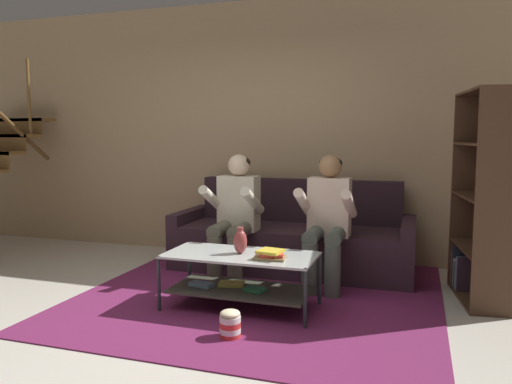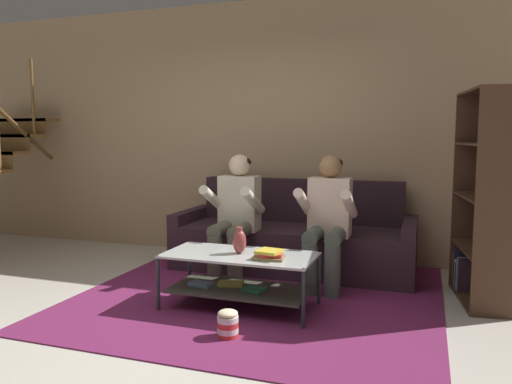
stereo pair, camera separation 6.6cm
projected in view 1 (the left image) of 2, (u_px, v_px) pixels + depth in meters
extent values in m
plane|color=beige|center=(173.00, 331.00, 3.55)|extent=(16.80, 16.80, 0.00)
cube|color=tan|center=(271.00, 130.00, 5.71)|extent=(8.40, 0.12, 2.90)
cube|color=brown|center=(4.00, 136.00, 6.19)|extent=(0.92, 0.27, 0.04)
cube|color=brown|center=(19.00, 120.00, 6.42)|extent=(0.92, 0.27, 0.04)
cube|color=brown|center=(12.00, 126.00, 6.31)|extent=(0.92, 0.02, 0.20)
cylinder|color=brown|center=(29.00, 97.00, 6.00)|extent=(0.04, 0.04, 0.90)
cube|color=#311E28|center=(292.00, 248.00, 5.15)|extent=(2.17, 0.87, 0.46)
cube|color=black|center=(300.00, 200.00, 5.42)|extent=(2.17, 0.18, 0.46)
cube|color=#311E28|center=(190.00, 236.00, 5.50)|extent=(0.13, 0.87, 0.58)
cube|color=#311E28|center=(408.00, 251.00, 4.78)|extent=(0.13, 0.87, 0.58)
cylinder|color=#5E5B4A|center=(215.00, 261.00, 4.61)|extent=(0.14, 0.14, 0.46)
cylinder|color=#5E5B4A|center=(235.00, 263.00, 4.55)|extent=(0.14, 0.14, 0.46)
cylinder|color=#5E5B4A|center=(222.00, 229.00, 4.75)|extent=(0.14, 0.42, 0.14)
cylinder|color=#5E5B4A|center=(241.00, 230.00, 4.69)|extent=(0.14, 0.42, 0.14)
cube|color=beige|center=(239.00, 203.00, 4.89)|extent=(0.38, 0.22, 0.54)
cylinder|color=beige|center=(212.00, 199.00, 4.78)|extent=(0.09, 0.49, 0.31)
cylinder|color=beige|center=(253.00, 201.00, 4.65)|extent=(0.09, 0.49, 0.31)
sphere|color=beige|center=(239.00, 165.00, 4.85)|extent=(0.21, 0.21, 0.21)
ellipsoid|color=black|center=(239.00, 162.00, 4.87)|extent=(0.21, 0.21, 0.13)
cylinder|color=#50584F|center=(310.00, 269.00, 4.34)|extent=(0.14, 0.14, 0.46)
cylinder|color=#50584F|center=(332.00, 271.00, 4.27)|extent=(0.14, 0.14, 0.46)
cylinder|color=#50584F|center=(314.00, 235.00, 4.48)|extent=(0.14, 0.42, 0.14)
cylinder|color=#50584F|center=(336.00, 236.00, 4.41)|extent=(0.14, 0.42, 0.14)
cube|color=beige|center=(330.00, 207.00, 4.62)|extent=(0.38, 0.22, 0.54)
cylinder|color=beige|center=(304.00, 202.00, 4.50)|extent=(0.09, 0.49, 0.31)
cylinder|color=beige|center=(349.00, 204.00, 4.38)|extent=(0.09, 0.49, 0.31)
sphere|color=#956B48|center=(330.00, 166.00, 4.57)|extent=(0.21, 0.21, 0.21)
ellipsoid|color=black|center=(331.00, 163.00, 4.59)|extent=(0.21, 0.21, 0.13)
cube|color=#B6BDB9|center=(241.00, 255.00, 3.98)|extent=(1.20, 0.58, 0.02)
cube|color=#3C3E33|center=(241.00, 289.00, 4.01)|extent=(1.11, 0.53, 0.02)
cylinder|color=#242C2E|center=(159.00, 284.00, 3.93)|extent=(0.03, 0.03, 0.45)
cylinder|color=#242C2E|center=(305.00, 299.00, 3.56)|extent=(0.03, 0.03, 0.45)
cylinder|color=#242C2E|center=(189.00, 267.00, 4.44)|extent=(0.03, 0.03, 0.45)
cylinder|color=#242C2E|center=(320.00, 278.00, 4.08)|extent=(0.03, 0.03, 0.45)
cube|color=#6D96AC|center=(201.00, 284.00, 4.06)|extent=(0.21, 0.14, 0.03)
cube|color=#B0B745|center=(232.00, 284.00, 4.08)|extent=(0.23, 0.17, 0.03)
cube|color=#2D8454|center=(255.00, 289.00, 3.94)|extent=(0.19, 0.16, 0.02)
cube|color=#6C204D|center=(266.00, 289.00, 4.51)|extent=(3.01, 3.25, 0.01)
cube|color=#824862|center=(266.00, 289.00, 4.50)|extent=(1.66, 1.79, 0.00)
ellipsoid|color=brown|center=(240.00, 242.00, 3.98)|extent=(0.11, 0.11, 0.19)
cylinder|color=brown|center=(240.00, 230.00, 3.97)|extent=(0.05, 0.05, 0.04)
cube|color=olive|center=(270.00, 258.00, 3.81)|extent=(0.25, 0.19, 0.02)
cube|color=red|center=(272.00, 254.00, 3.81)|extent=(0.20, 0.18, 0.03)
cube|color=gold|center=(271.00, 251.00, 3.81)|extent=(0.20, 0.20, 0.02)
cube|color=#462E1E|center=(471.00, 192.00, 4.56)|extent=(0.34, 0.07, 1.76)
cube|color=#462E1E|center=(498.00, 204.00, 3.73)|extent=(0.34, 0.07, 1.76)
cube|color=#462E1E|center=(504.00, 197.00, 4.12)|extent=(0.14, 0.86, 1.76)
cube|color=#462E1E|center=(478.00, 298.00, 4.24)|extent=(0.45, 0.86, 0.02)
cube|color=#462E1E|center=(480.00, 249.00, 4.19)|extent=(0.45, 0.86, 0.02)
cube|color=#462E1E|center=(483.00, 197.00, 4.15)|extent=(0.45, 0.86, 0.02)
cube|color=#462E1E|center=(486.00, 144.00, 4.10)|extent=(0.45, 0.86, 0.02)
cube|color=#462E1E|center=(488.00, 91.00, 4.05)|extent=(0.45, 0.86, 0.02)
cube|color=#9E6F4E|center=(467.00, 269.00, 4.61)|extent=(0.28, 0.07, 0.29)
cube|color=#1F2533|center=(469.00, 266.00, 4.56)|extent=(0.29, 0.08, 0.37)
cube|color=silver|center=(467.00, 273.00, 4.52)|extent=(0.25, 0.06, 0.25)
cube|color=#2B2429|center=(469.00, 275.00, 4.49)|extent=(0.27, 0.07, 0.23)
cube|color=#7B95AD|center=(470.00, 274.00, 4.45)|extent=(0.26, 0.07, 0.27)
cube|color=#7690B1|center=(472.00, 274.00, 4.40)|extent=(0.27, 0.07, 0.30)
cube|color=#30212C|center=(472.00, 275.00, 4.36)|extent=(0.26, 0.06, 0.31)
cylinder|color=red|center=(230.00, 335.00, 3.43)|extent=(0.15, 0.15, 0.04)
cylinder|color=white|center=(230.00, 330.00, 3.42)|extent=(0.15, 0.15, 0.04)
cylinder|color=red|center=(230.00, 324.00, 3.42)|extent=(0.15, 0.15, 0.04)
cylinder|color=white|center=(230.00, 319.00, 3.41)|extent=(0.15, 0.15, 0.04)
ellipsoid|color=beige|center=(230.00, 314.00, 3.41)|extent=(0.14, 0.14, 0.05)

